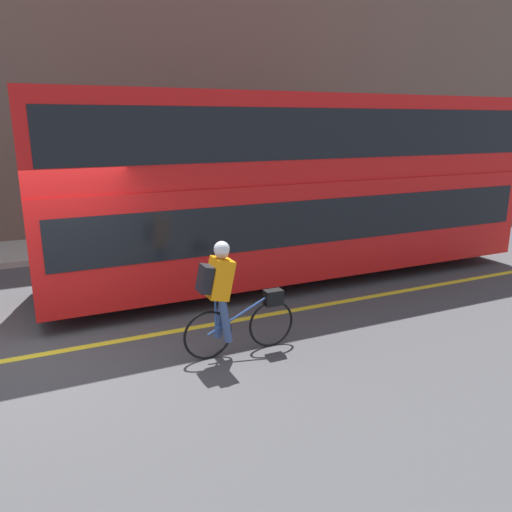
# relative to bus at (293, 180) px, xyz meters

# --- Properties ---
(ground_plane) EXTENTS (80.00, 80.00, 0.00)m
(ground_plane) POSITION_rel_bus_xyz_m (-4.73, -1.58, -2.01)
(ground_plane) COLOR #424244
(road_center_line) EXTENTS (50.00, 0.14, 0.01)m
(road_center_line) POSITION_rel_bus_xyz_m (-4.73, -1.74, -2.01)
(road_center_line) COLOR yellow
(road_center_line) RESTS_ON ground_plane
(sidewalk_curb) EXTENTS (60.00, 2.30, 0.14)m
(sidewalk_curb) POSITION_rel_bus_xyz_m (-4.73, 4.29, -1.94)
(sidewalk_curb) COLOR #A8A399
(sidewalk_curb) RESTS_ON ground_plane
(building_facade) EXTENTS (60.00, 0.30, 8.30)m
(building_facade) POSITION_rel_bus_xyz_m (-4.73, 5.60, 2.14)
(building_facade) COLOR brown
(building_facade) RESTS_ON ground_plane
(bus) EXTENTS (9.91, 2.45, 3.64)m
(bus) POSITION_rel_bus_xyz_m (0.00, 0.00, 0.00)
(bus) COLOR black
(bus) RESTS_ON ground_plane
(cyclist_on_bike) EXTENTS (1.66, 0.32, 1.64)m
(cyclist_on_bike) POSITION_rel_bus_xyz_m (-2.55, -2.83, -1.13)
(cyclist_on_bike) COLOR black
(cyclist_on_bike) RESTS_ON ground_plane
(trash_bin) EXTENTS (0.53, 0.53, 0.84)m
(trash_bin) POSITION_rel_bus_xyz_m (-2.38, 4.18, -1.45)
(trash_bin) COLOR #194C23
(trash_bin) RESTS_ON sidewalk_curb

